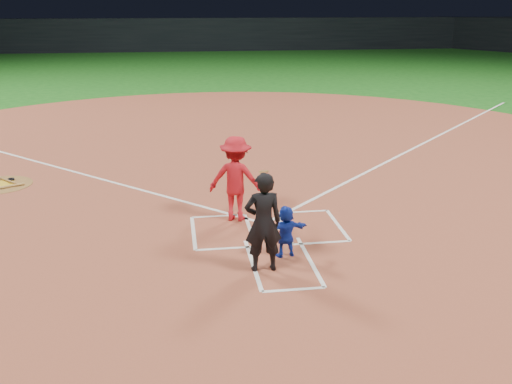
{
  "coord_description": "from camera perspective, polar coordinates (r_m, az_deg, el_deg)",
  "views": [
    {
      "loc": [
        -1.9,
        -11.33,
        4.68
      ],
      "look_at": [
        -0.3,
        -0.4,
        1.0
      ],
      "focal_mm": 40.0,
      "sensor_mm": 36.0,
      "label": 1
    }
  ],
  "objects": [
    {
      "name": "umpire",
      "position": [
        10.2,
        0.72,
        -3.06
      ],
      "size": [
        0.7,
        0.48,
        1.86
      ],
      "primitive_type": "imported",
      "rotation": [
        0.0,
        0.0,
        3.19
      ],
      "color": "black",
      "rests_on": "home_plate_dirt"
    },
    {
      "name": "ground",
      "position": [
        12.4,
        1.11,
        -3.74
      ],
      "size": [
        120.0,
        120.0,
        0.0
      ],
      "primitive_type": "plane",
      "color": "#155616",
      "rests_on": "ground"
    },
    {
      "name": "home_plate",
      "position": [
        12.4,
        1.11,
        -3.66
      ],
      "size": [
        0.6,
        0.6,
        0.02
      ],
      "primitive_type": "cylinder",
      "rotation": [
        0.0,
        0.0,
        3.14
      ],
      "color": "silver",
      "rests_on": "home_plate_dirt"
    },
    {
      "name": "stadium_wall_far",
      "position": [
        59.44,
        -6.73,
        15.36
      ],
      "size": [
        80.0,
        1.2,
        3.2
      ],
      "primitive_type": "cube",
      "color": "black",
      "rests_on": "ground"
    },
    {
      "name": "home_plate_dirt",
      "position": [
        18.05,
        -2.01,
        3.42
      ],
      "size": [
        28.0,
        28.0,
        0.01
      ],
      "primitive_type": "cylinder",
      "color": "brown",
      "rests_on": "ground"
    },
    {
      "name": "catcher",
      "position": [
        10.95,
        2.99,
        -3.94
      ],
      "size": [
        0.98,
        0.46,
        1.02
      ],
      "primitive_type": "imported",
      "rotation": [
        0.0,
        0.0,
        3.32
      ],
      "color": "#1634B9",
      "rests_on": "home_plate_dirt"
    },
    {
      "name": "chalk_markings",
      "position": [
        17.36,
        -1.74,
        2.84
      ],
      "size": [
        28.35,
        17.32,
        0.01
      ],
      "color": "white",
      "rests_on": "home_plate_dirt"
    },
    {
      "name": "on_deck_bat_a",
      "position": [
        16.99,
        -23.59,
        1.05
      ],
      "size": [
        0.61,
        0.66,
        0.06
      ],
      "primitive_type": "cylinder",
      "rotation": [
        1.57,
        0.0,
        0.74
      ],
      "color": "olive",
      "rests_on": "on_deck_circle"
    },
    {
      "name": "batter_at_plate",
      "position": [
        12.63,
        -2.01,
        1.33
      ],
      "size": [
        1.48,
        1.09,
        1.91
      ],
      "color": "red",
      "rests_on": "home_plate_dirt"
    },
    {
      "name": "on_deck_bat_c",
      "position": [
        16.44,
        -23.55,
        0.51
      ],
      "size": [
        0.77,
        0.45,
        0.06
      ],
      "primitive_type": "cylinder",
      "rotation": [
        1.57,
        0.0,
        2.06
      ],
      "color": "#A5793C",
      "rests_on": "on_deck_circle"
    },
    {
      "name": "bat_weight_donut",
      "position": [
        17.12,
        -23.3,
        1.19
      ],
      "size": [
        0.19,
        0.19,
        0.05
      ],
      "primitive_type": "torus",
      "color": "black",
      "rests_on": "on_deck_circle"
    }
  ]
}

